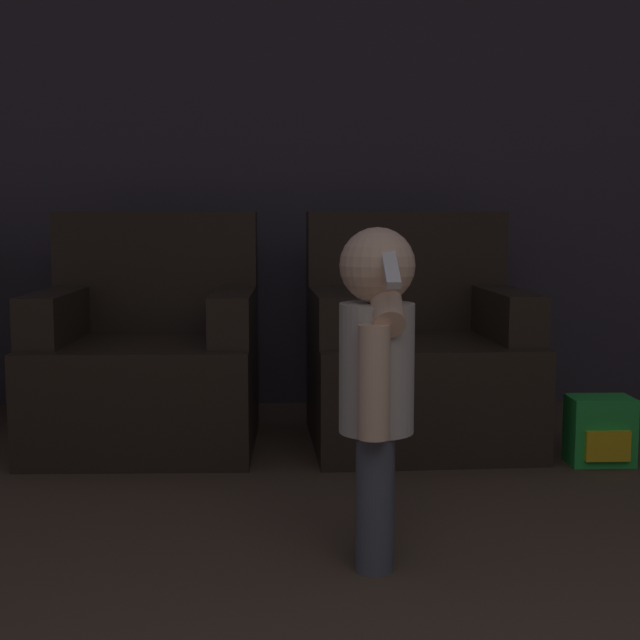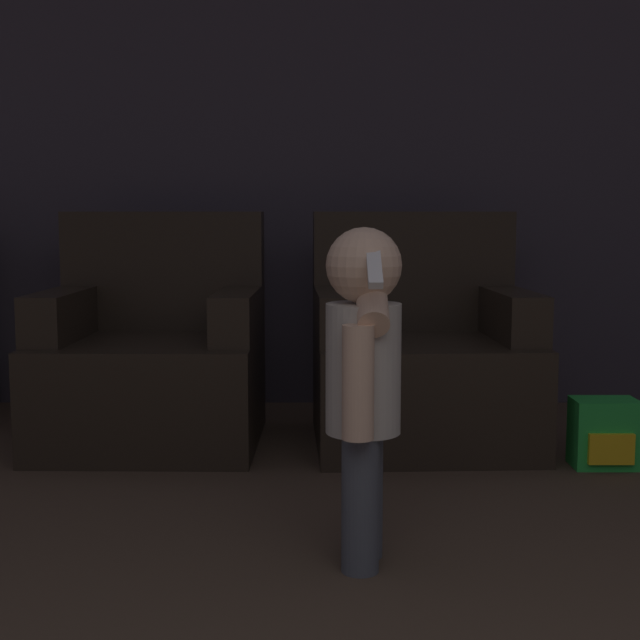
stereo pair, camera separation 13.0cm
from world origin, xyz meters
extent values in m
cube|color=#3D3842|center=(0.00, 4.50, 1.30)|extent=(8.40, 0.05, 2.60)
cube|color=black|center=(-1.03, 3.64, 0.22)|extent=(0.90, 0.83, 0.45)
cube|color=black|center=(-1.03, 3.97, 0.71)|extent=(0.89, 0.17, 0.53)
cube|color=black|center=(-1.40, 3.65, 0.55)|extent=(0.17, 0.66, 0.20)
cube|color=black|center=(-0.67, 3.63, 0.55)|extent=(0.17, 0.66, 0.20)
cube|color=black|center=(0.10, 3.64, 0.22)|extent=(0.92, 0.85, 0.45)
cube|color=black|center=(0.09, 3.97, 0.71)|extent=(0.89, 0.20, 0.53)
cube|color=black|center=(-0.26, 3.63, 0.55)|extent=(0.19, 0.66, 0.20)
cube|color=black|center=(0.46, 3.66, 0.55)|extent=(0.19, 0.66, 0.20)
cylinder|color=#474C56|center=(-0.20, 2.40, 0.18)|extent=(0.10, 0.10, 0.37)
cylinder|color=#474C56|center=(-0.22, 2.29, 0.18)|extent=(0.10, 0.10, 0.37)
cylinder|color=#B7B2A8|center=(-0.21, 2.35, 0.55)|extent=(0.20, 0.20, 0.35)
sphere|color=beige|center=(-0.21, 2.35, 0.82)|extent=(0.20, 0.20, 0.20)
cylinder|color=beige|center=(-0.23, 2.22, 0.53)|extent=(0.08, 0.08, 0.30)
cylinder|color=beige|center=(-0.19, 2.34, 0.75)|extent=(0.08, 0.30, 0.22)
cube|color=white|center=(-0.19, 2.22, 0.83)|extent=(0.04, 0.16, 0.10)
cube|color=green|center=(0.76, 3.30, 0.13)|extent=(0.24, 0.16, 0.26)
cube|color=yellow|center=(0.76, 3.21, 0.09)|extent=(0.17, 0.02, 0.12)
camera|label=1|loc=(-0.46, -0.01, 0.95)|focal=50.00mm
camera|label=2|loc=(-0.33, -0.02, 0.95)|focal=50.00mm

